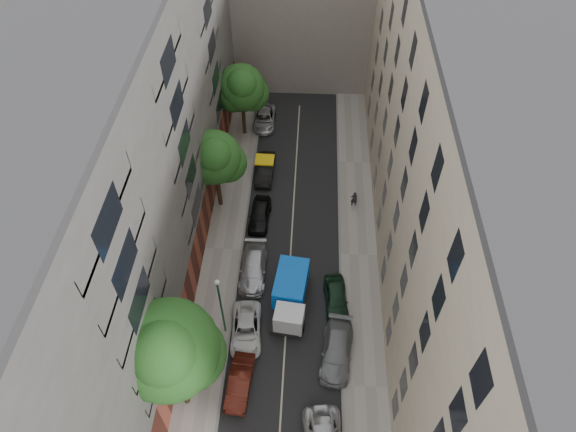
# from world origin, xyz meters

# --- Properties ---
(ground) EXTENTS (120.00, 120.00, 0.00)m
(ground) POSITION_xyz_m (0.00, 0.00, 0.00)
(ground) COLOR #4C4C49
(ground) RESTS_ON ground
(road_surface) EXTENTS (8.00, 44.00, 0.02)m
(road_surface) POSITION_xyz_m (0.00, 0.00, 0.01)
(road_surface) COLOR black
(road_surface) RESTS_ON ground
(sidewalk_left) EXTENTS (3.00, 44.00, 0.15)m
(sidewalk_left) POSITION_xyz_m (-5.50, 0.00, 0.07)
(sidewalk_left) COLOR gray
(sidewalk_left) RESTS_ON ground
(sidewalk_right) EXTENTS (3.00, 44.00, 0.15)m
(sidewalk_right) POSITION_xyz_m (5.50, 0.00, 0.07)
(sidewalk_right) COLOR gray
(sidewalk_right) RESTS_ON ground
(building_left) EXTENTS (8.00, 44.00, 20.00)m
(building_left) POSITION_xyz_m (-11.00, 0.00, 10.00)
(building_left) COLOR #4F4C4A
(building_left) RESTS_ON ground
(building_right) EXTENTS (8.00, 44.00, 20.00)m
(building_right) POSITION_xyz_m (11.00, 0.00, 10.00)
(building_right) COLOR #B4A88C
(building_right) RESTS_ON ground
(tarp_truck) EXTENTS (2.78, 5.72, 2.54)m
(tarp_truck) POSITION_xyz_m (0.23, -4.91, 1.40)
(tarp_truck) COLOR black
(tarp_truck) RESTS_ON ground
(car_left_1) EXTENTS (1.75, 4.20, 1.35)m
(car_left_1) POSITION_xyz_m (-2.80, -11.40, 0.67)
(car_left_1) COLOR #49170E
(car_left_1) RESTS_ON ground
(car_left_2) EXTENTS (2.46, 4.74, 1.28)m
(car_left_2) POSITION_xyz_m (-2.80, -7.51, 0.64)
(car_left_2) COLOR silver
(car_left_2) RESTS_ON ground
(car_left_3) EXTENTS (2.04, 4.99, 1.45)m
(car_left_3) POSITION_xyz_m (-2.80, -2.20, 0.72)
(car_left_3) COLOR #B0B0B5
(car_left_3) RESTS_ON ground
(car_left_4) EXTENTS (1.89, 4.24, 1.42)m
(car_left_4) POSITION_xyz_m (-2.80, 3.40, 0.71)
(car_left_4) COLOR black
(car_left_4) RESTS_ON ground
(car_left_5) EXTENTS (1.64, 4.44, 1.45)m
(car_left_5) POSITION_xyz_m (-2.80, 9.00, 0.73)
(car_left_5) COLOR black
(car_left_5) RESTS_ON ground
(car_left_6) EXTENTS (2.14, 4.62, 1.28)m
(car_left_6) POSITION_xyz_m (-3.48, 16.60, 0.64)
(car_left_6) COLOR #B8B8BD
(car_left_6) RESTS_ON ground
(car_right_1) EXTENTS (2.59, 5.22, 1.46)m
(car_right_1) POSITION_xyz_m (3.60, -8.86, 0.73)
(car_right_1) COLOR slate
(car_right_1) RESTS_ON ground
(car_right_2) EXTENTS (2.01, 4.25, 1.41)m
(car_right_2) POSITION_xyz_m (3.60, -4.60, 0.70)
(car_right_2) COLOR black
(car_right_2) RESTS_ON ground
(tree_near) EXTENTS (5.95, 5.77, 10.33)m
(tree_near) POSITION_xyz_m (-6.03, -12.71, 7.12)
(tree_near) COLOR #382619
(tree_near) RESTS_ON sidewalk_left
(tree_mid) EXTENTS (4.82, 4.47, 7.86)m
(tree_mid) POSITION_xyz_m (-6.30, 4.89, 5.43)
(tree_mid) COLOR #382619
(tree_mid) RESTS_ON sidewalk_left
(tree_far) EXTENTS (4.84, 4.48, 7.70)m
(tree_far) POSITION_xyz_m (-5.24, 14.73, 5.29)
(tree_far) COLOR #382619
(tree_far) RESTS_ON sidewalk_left
(lamp_post) EXTENTS (0.36, 0.36, 6.29)m
(lamp_post) POSITION_xyz_m (-4.33, -7.37, 4.04)
(lamp_post) COLOR #185432
(lamp_post) RESTS_ON sidewalk_left
(pedestrian) EXTENTS (0.61, 0.42, 1.60)m
(pedestrian) POSITION_xyz_m (5.24, 5.40, 0.95)
(pedestrian) COLOR black
(pedestrian) RESTS_ON sidewalk_right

